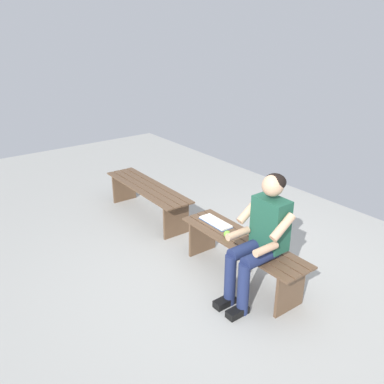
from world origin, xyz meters
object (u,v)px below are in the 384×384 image
(apple, at_px, (227,234))
(person_seated, at_px, (261,235))
(bench_far, at_px, (147,194))
(bench_near, at_px, (242,250))
(book_open, at_px, (216,222))

(apple, bearing_deg, person_seated, 178.43)
(apple, bearing_deg, bench_far, -2.90)
(person_seated, height_order, apple, person_seated)
(bench_near, relative_size, bench_far, 0.95)
(bench_far, height_order, person_seated, person_seated)
(book_open, bearing_deg, bench_far, 1.65)
(bench_far, distance_m, apple, 1.75)
(bench_near, height_order, apple, apple)
(bench_far, bearing_deg, bench_near, 180.00)
(bench_near, xyz_separation_m, person_seated, (-0.34, 0.10, 0.35))
(bench_near, bearing_deg, person_seated, 163.27)
(bench_far, xyz_separation_m, apple, (-1.74, 0.09, 0.15))
(person_seated, distance_m, book_open, 0.83)
(person_seated, bearing_deg, bench_near, -16.73)
(bench_near, height_order, bench_far, same)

